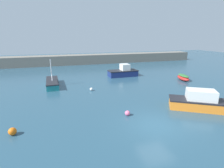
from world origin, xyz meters
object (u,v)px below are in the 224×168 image
Objects in this scene: cabin_cruiser_white at (204,102)px; rowboat_with_red_cover at (183,77)px; motorboat_grey_hull at (123,72)px; sailboat_twin_hulled at (52,83)px; mooring_buoy_white at (91,89)px; mooring_buoy_orange at (12,131)px; mooring_buoy_pink at (127,113)px.

rowboat_with_red_cover is at bearing 91.48° from cabin_cruiser_white.
cabin_cruiser_white is (1.98, -15.20, -0.02)m from motorboat_grey_hull.
sailboat_twin_hulled reaches higher than mooring_buoy_white.
motorboat_grey_hull is (-7.75, 5.38, 0.29)m from rowboat_with_red_cover.
mooring_buoy_orange is (-21.50, -9.33, -0.15)m from rowboat_with_red_cover.
sailboat_twin_hulled is 14.57× the size of mooring_buoy_white.
motorboat_grey_hull is at bearing 129.37° from cabin_cruiser_white.
rowboat_with_red_cover is 7.26× the size of mooring_buoy_pink.
motorboat_grey_hull is 20.14m from mooring_buoy_orange.
mooring_buoy_white is at bearing 101.17° from mooring_buoy_pink.
sailboat_twin_hulled is at bearing 13.19° from motorboat_grey_hull.
mooring_buoy_pink is at bearing -78.83° from mooring_buoy_white.
mooring_buoy_orange is (-13.75, -14.71, -0.43)m from motorboat_grey_hull.
sailboat_twin_hulled is at bearing -84.91° from rowboat_with_red_cover.
motorboat_grey_hull is 0.77× the size of cabin_cruiser_white.
motorboat_grey_hull reaches higher than mooring_buoy_orange.
sailboat_twin_hulled reaches higher than mooring_buoy_orange.
motorboat_grey_hull is 11.02× the size of mooring_buoy_pink.
mooring_buoy_white is (4.58, -3.75, -0.23)m from sailboat_twin_hulled.
rowboat_with_red_cover is at bearing 4.25° from mooring_buoy_white.
sailboat_twin_hulled is 10.77× the size of mooring_buoy_orange.
mooring_buoy_pink is (-5.16, -14.28, -0.48)m from motorboat_grey_hull.
cabin_cruiser_white reaches higher than rowboat_with_red_cover.
mooring_buoy_white is (7.05, 8.26, -0.07)m from mooring_buoy_orange.
mooring_buoy_orange is 1.35× the size of mooring_buoy_white.
cabin_cruiser_white is 15.74m from mooring_buoy_orange.
motorboat_grey_hull reaches higher than cabin_cruiser_white.
mooring_buoy_pink is at bearing 69.84° from motorboat_grey_hull.
mooring_buoy_pink is at bearing -155.34° from cabin_cruiser_white.
mooring_buoy_pink reaches higher than mooring_buoy_white.
mooring_buoy_white is at bearing 166.75° from cabin_cruiser_white.
mooring_buoy_orange is at bearing -53.45° from rowboat_with_red_cover.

